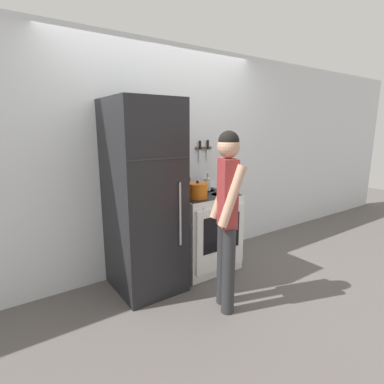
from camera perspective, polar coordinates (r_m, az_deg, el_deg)
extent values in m
plane|color=#5B5654|center=(3.82, -4.85, -13.19)|extent=(14.00, 14.00, 0.00)
cube|color=silver|center=(3.50, -5.47, 6.24)|extent=(10.00, 0.06, 2.55)
cube|color=black|center=(3.01, -9.20, -1.11)|extent=(0.63, 0.71, 1.90)
cube|color=#2D2D2D|center=(2.63, -6.09, 6.32)|extent=(0.61, 0.01, 0.01)
cylinder|color=#B2B5BA|center=(2.82, -2.24, -4.28)|extent=(0.02, 0.02, 0.61)
cube|color=white|center=(3.55, 1.89, -7.39)|extent=(0.71, 0.64, 0.89)
cube|color=black|center=(3.43, 1.94, -0.54)|extent=(0.70, 0.63, 0.02)
cube|color=black|center=(3.34, 4.96, -8.91)|extent=(0.61, 0.05, 0.67)
cylinder|color=black|center=(3.24, 1.04, -1.19)|extent=(0.21, 0.21, 0.01)
cylinder|color=black|center=(3.43, 5.37, -0.48)|extent=(0.21, 0.21, 0.01)
cylinder|color=black|center=(3.44, -1.48, -0.38)|extent=(0.21, 0.21, 0.01)
cylinder|color=black|center=(3.62, 2.75, 0.25)|extent=(0.21, 0.21, 0.01)
cylinder|color=silver|center=(3.06, 2.48, -3.27)|extent=(0.04, 0.02, 0.04)
cylinder|color=silver|center=(3.15, 4.54, -2.86)|extent=(0.04, 0.02, 0.04)
cylinder|color=silver|center=(3.24, 6.49, -2.48)|extent=(0.04, 0.02, 0.04)
cylinder|color=silver|center=(3.33, 8.34, -2.12)|extent=(0.04, 0.02, 0.04)
cube|color=white|center=(3.30, 5.48, -8.82)|extent=(0.65, 0.03, 0.71)
cube|color=black|center=(3.26, 5.73, -7.75)|extent=(0.50, 0.01, 0.40)
cylinder|color=orange|center=(3.22, 1.04, 0.13)|extent=(0.22, 0.22, 0.15)
cylinder|color=orange|center=(3.20, 1.05, 1.56)|extent=(0.23, 0.23, 0.02)
sphere|color=black|center=(3.20, 1.05, 1.93)|extent=(0.03, 0.03, 0.03)
cylinder|color=orange|center=(3.14, -0.74, 0.78)|extent=(0.03, 0.02, 0.02)
cylinder|color=orange|center=(3.28, 2.76, 1.25)|extent=(0.03, 0.02, 0.02)
cylinder|color=silver|center=(3.44, -1.34, 0.50)|extent=(0.19, 0.19, 0.10)
cone|color=silver|center=(3.43, -1.34, 1.52)|extent=(0.18, 0.18, 0.03)
sphere|color=black|center=(3.42, -1.34, 1.89)|extent=(0.02, 0.02, 0.02)
cone|color=silver|center=(3.49, -0.10, 0.83)|extent=(0.10, 0.03, 0.09)
torus|color=black|center=(3.42, -1.35, 2.31)|extent=(0.15, 0.01, 0.15)
cylinder|color=silver|center=(3.63, 2.92, 1.49)|extent=(0.09, 0.09, 0.15)
cylinder|color=#9E7547|center=(3.62, 2.92, 2.20)|extent=(0.02, 0.03, 0.18)
cylinder|color=#232326|center=(3.63, 2.88, 2.18)|extent=(0.04, 0.02, 0.17)
cylinder|color=#B2B5BA|center=(3.63, 2.92, 2.12)|extent=(0.02, 0.03, 0.17)
cylinder|color=#2D2D30|center=(2.74, 6.93, -14.81)|extent=(0.11, 0.11, 0.79)
cylinder|color=#2D2D30|center=(2.87, 5.88, -13.46)|extent=(0.11, 0.11, 0.79)
cube|color=#9E3333|center=(2.57, 6.75, -0.22)|extent=(0.20, 0.25, 0.59)
cylinder|color=tan|center=(2.46, 7.68, -0.81)|extent=(0.25, 0.16, 0.52)
cylinder|color=tan|center=(2.69, 5.91, 0.32)|extent=(0.25, 0.16, 0.52)
sphere|color=tan|center=(2.52, 6.98, 8.60)|extent=(0.19, 0.19, 0.19)
sphere|color=black|center=(2.52, 7.00, 9.57)|extent=(0.18, 0.18, 0.18)
cube|color=brown|center=(3.75, 2.20, 8.35)|extent=(0.24, 0.02, 0.03)
cube|color=silver|center=(3.72, 1.52, 6.99)|extent=(0.03, 0.00, 0.17)
cube|color=black|center=(3.71, 1.56, 9.02)|extent=(0.02, 0.02, 0.09)
cube|color=silver|center=(3.79, 3.00, 7.22)|extent=(0.03, 0.00, 0.15)
cube|color=black|center=(3.78, 3.04, 9.11)|extent=(0.02, 0.02, 0.10)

